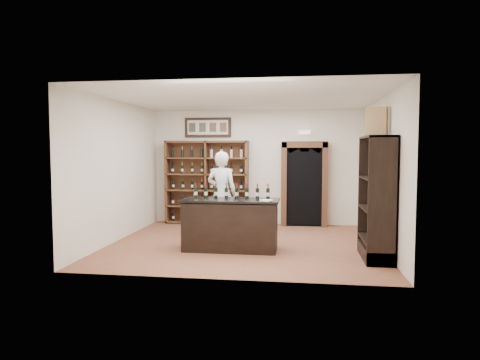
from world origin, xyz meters
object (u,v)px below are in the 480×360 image
object	(u,v)px
wine_shelf	(207,182)
side_cabinet	(378,217)
wine_crate	(377,122)
tasting_counter	(230,225)
counter_bottle_0	(196,192)
shopkeeper	(222,193)

from	to	relation	value
wine_shelf	side_cabinet	bearing A→B (deg)	-40.21
wine_crate	side_cabinet	bearing A→B (deg)	-63.98
tasting_counter	side_cabinet	world-z (taller)	side_cabinet
tasting_counter	wine_shelf	bearing A→B (deg)	110.56
counter_bottle_0	wine_shelf	bearing A→B (deg)	97.71
counter_bottle_0	wine_crate	bearing A→B (deg)	-1.83
wine_crate	tasting_counter	bearing A→B (deg)	-155.23
counter_bottle_0	shopkeeper	world-z (taller)	shopkeeper
shopkeeper	side_cabinet	bearing A→B (deg)	161.81
counter_bottle_0	side_cabinet	xyz separation A→B (m)	(3.44, -0.43, -0.35)
side_cabinet	wine_crate	xyz separation A→B (m)	(-0.01, 0.32, 1.71)
counter_bottle_0	wine_crate	xyz separation A→B (m)	(3.44, -0.11, 1.36)
shopkeeper	tasting_counter	bearing A→B (deg)	117.29
wine_shelf	counter_bottle_0	xyz separation A→B (m)	(0.38, -2.81, 0.01)
counter_bottle_0	wine_crate	world-z (taller)	wine_crate
wine_shelf	shopkeeper	size ratio (longest dim) A/B	1.14
side_cabinet	shopkeeper	size ratio (longest dim) A/B	1.14
wine_shelf	shopkeeper	world-z (taller)	wine_shelf
tasting_counter	counter_bottle_0	world-z (taller)	counter_bottle_0
wine_crate	counter_bottle_0	bearing A→B (deg)	-157.42
wine_shelf	tasting_counter	xyz separation A→B (m)	(1.10, -2.93, -0.61)
wine_shelf	wine_crate	bearing A→B (deg)	-37.39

